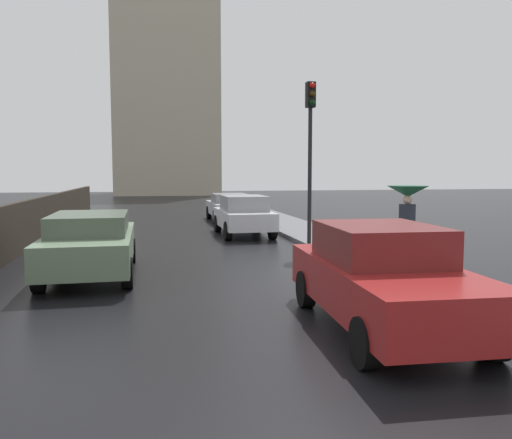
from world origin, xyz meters
name	(u,v)px	position (x,y,z in m)	size (l,w,h in m)	color
car_green_mid_road	(91,242)	(-1.96, 9.74, 0.75)	(1.92, 4.61, 1.40)	slate
car_red_far_ahead	(383,277)	(2.73, 4.78, 0.78)	(2.02, 4.38, 1.53)	maroon
car_silver_behind_camera	(229,207)	(3.00, 21.84, 0.69)	(1.83, 4.26, 1.30)	#B2B5BA
car_white_far_lane	(244,215)	(2.69, 16.25, 0.76)	(1.80, 3.92, 1.46)	silver
pedestrian_with_umbrella_near	(408,202)	(5.41, 9.16, 1.59)	(0.98, 0.98, 1.85)	black
traffic_light	(310,134)	(4.11, 12.80, 3.47)	(0.26, 0.39, 4.85)	black
distant_tower	(165,92)	(1.07, 52.97, 10.63)	(10.37, 9.56, 21.25)	#B2A88E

